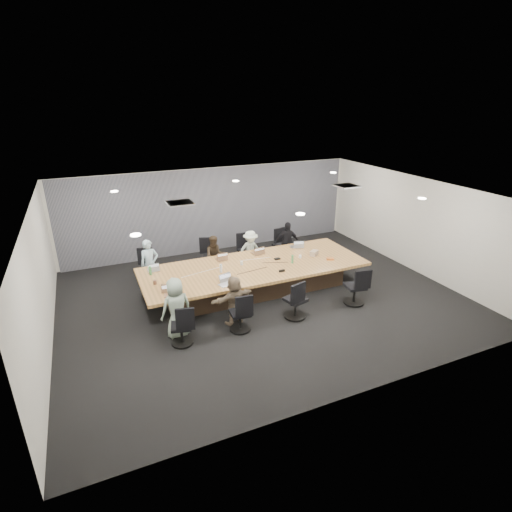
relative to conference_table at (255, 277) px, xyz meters
name	(u,v)px	position (x,y,z in m)	size (l,w,h in m)	color
floor	(262,298)	(0.00, -0.50, -0.40)	(10.00, 8.00, 0.00)	black
ceiling	(263,194)	(0.00, -0.50, 2.40)	(10.00, 8.00, 0.00)	white
wall_back	(213,210)	(0.00, 3.50, 1.00)	(10.00, 2.80, 0.00)	beige
wall_front	(363,327)	(0.00, -4.50, 1.00)	(10.00, 2.80, 0.00)	beige
wall_left	(40,284)	(-5.00, -0.50, 1.00)	(8.00, 2.80, 0.00)	beige
wall_right	(415,224)	(5.00, -0.50, 1.00)	(8.00, 2.80, 0.00)	beige
curtain	(214,210)	(0.00, 3.42, 1.00)	(9.80, 0.04, 2.80)	slate
conference_table	(255,277)	(0.00, 0.00, 0.00)	(6.00, 2.20, 0.74)	#3B2A1E
chair_0	(149,270)	(-2.53, 1.70, -0.02)	(0.51, 0.51, 0.76)	black
chair_1	(212,258)	(-0.67, 1.70, 0.02)	(0.57, 0.57, 0.84)	black
chair_2	(246,253)	(0.46, 1.70, 0.00)	(0.55, 0.55, 0.81)	black
chair_3	(281,248)	(1.69, 1.70, 0.00)	(0.54, 0.54, 0.80)	black
chair_4	(181,329)	(-2.44, -1.70, -0.04)	(0.49, 0.49, 0.73)	black
chair_5	(240,316)	(-1.10, -1.70, -0.03)	(0.50, 0.50, 0.74)	black
chair_6	(295,302)	(0.32, -1.70, 0.00)	(0.54, 0.54, 0.80)	black
chair_7	(355,289)	(2.04, -1.70, 0.00)	(0.55, 0.55, 0.81)	black
person_0	(150,264)	(-2.53, 1.35, 0.29)	(0.50, 0.33, 1.38)	#A7C8D8
laptop_0	(153,270)	(-2.53, 0.80, 0.35)	(0.29, 0.20, 0.02)	#B2B2B7
person_1	(215,256)	(-0.67, 1.35, 0.22)	(0.60, 0.47, 1.24)	#33281C
laptop_1	(221,259)	(-0.67, 0.80, 0.35)	(0.31, 0.21, 0.02)	#8C6647
person_2	(250,251)	(0.46, 1.35, 0.22)	(0.80, 0.46, 1.24)	silver
laptop_2	(258,253)	(0.46, 0.80, 0.35)	(0.35, 0.24, 0.02)	#8C6647
person_3	(287,243)	(1.69, 1.35, 0.28)	(0.80, 0.33, 1.36)	black
laptop_3	(295,247)	(1.69, 0.80, 0.35)	(0.31, 0.22, 0.02)	#B2B2B7
person_4	(176,308)	(-2.44, -1.35, 0.29)	(0.68, 0.44, 1.39)	gray
laptop_4	(171,295)	(-2.44, -0.80, 0.35)	(0.29, 0.20, 0.02)	#8C6647
person_5	(234,300)	(-1.10, -1.35, 0.19)	(1.10, 0.35, 1.18)	#72604B
laptop_5	(226,284)	(-1.10, -0.80, 0.35)	(0.33, 0.23, 0.02)	#B2B2B7
bottle_green_left	(150,271)	(-2.65, 0.52, 0.45)	(0.06, 0.06, 0.23)	#47914F
bottle_green_right	(292,259)	(1.00, -0.26, 0.45)	(0.06, 0.06, 0.23)	#47914F
bottle_clear	(221,268)	(-0.96, -0.05, 0.45)	(0.07, 0.07, 0.22)	silver
cup_white_far	(242,263)	(-0.30, 0.18, 0.38)	(0.07, 0.07, 0.09)	white
cup_white_near	(300,257)	(1.38, -0.03, 0.38)	(0.07, 0.07, 0.09)	white
mug_brown	(155,282)	(-2.65, -0.08, 0.39)	(0.08, 0.08, 0.10)	brown
mic_left	(228,278)	(-0.93, -0.49, 0.35)	(0.14, 0.09, 0.03)	black
mic_right	(277,259)	(0.75, 0.14, 0.35)	(0.16, 0.10, 0.03)	black
stapler	(282,271)	(0.48, -0.66, 0.37)	(0.16, 0.04, 0.06)	black
canvas_bag	(314,253)	(1.84, -0.01, 0.41)	(0.26, 0.16, 0.14)	tan
snack_packet	(330,259)	(2.08, -0.47, 0.36)	(0.20, 0.13, 0.04)	#CD6320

